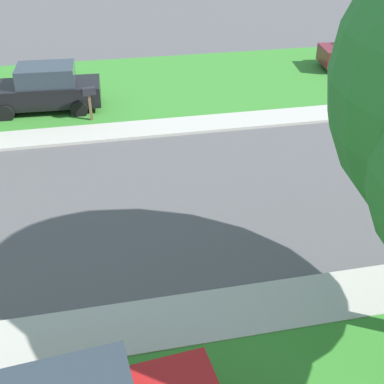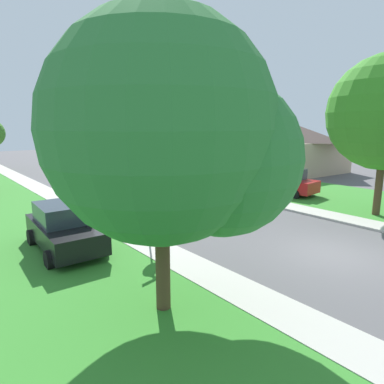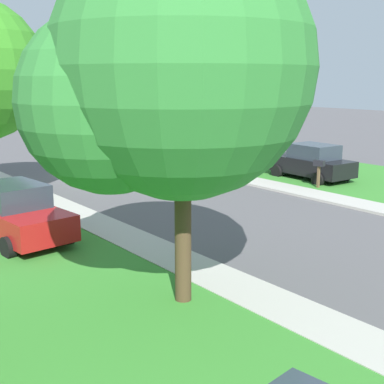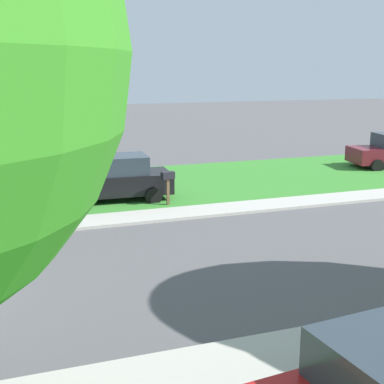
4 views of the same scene
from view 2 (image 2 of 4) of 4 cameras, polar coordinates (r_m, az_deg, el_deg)
ground_plane at (r=13.32m, az=22.87°, el=-9.76°), size 120.00×120.00×0.00m
sidewalk_east at (r=24.13m, az=2.69°, el=0.56°), size 1.40×56.00×0.10m
lawn_east at (r=27.45m, az=10.01°, el=1.71°), size 8.00×56.00×0.08m
sidewalk_west at (r=19.29m, az=-18.58°, el=-2.83°), size 1.40×56.00×0.10m
stop_sign_far_corner at (r=12.56m, az=-7.50°, el=-1.18°), size 0.91×0.91×2.77m
car_black_far_down_street at (r=13.25m, az=-20.94°, el=-5.72°), size 2.20×4.38×1.76m
car_green_driveway_right at (r=44.49m, az=-12.22°, el=6.40°), size 2.27×4.42×1.76m
car_silver_across_road at (r=33.47m, az=-1.52°, el=5.06°), size 2.45×4.50×1.76m
car_red_near_corner at (r=23.04m, az=15.42°, el=1.72°), size 2.34×4.45×1.76m
tree_across_right at (r=26.34m, az=2.78°, el=12.08°), size 5.80×5.40×7.78m
tree_sidewalk_far at (r=36.73m, az=-11.04°, el=11.08°), size 5.24×4.88×7.10m
tree_corner_large at (r=7.77m, az=-2.65°, el=9.37°), size 5.71×5.31×7.17m
house_right_setback at (r=34.17m, az=16.91°, el=7.24°), size 9.56×8.45×4.60m
mailbox at (r=15.19m, az=-17.73°, el=-2.82°), size 0.32×0.52×1.31m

